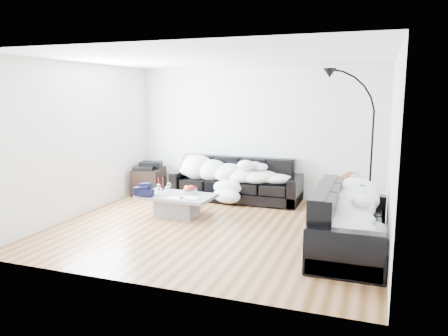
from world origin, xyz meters
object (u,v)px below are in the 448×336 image
(coffee_table, at_px, (177,205))
(shoes, at_px, (341,237))
(sofa_right, at_px, (351,219))
(wine_glass_c, at_px, (167,190))
(candle_left, at_px, (159,184))
(sleeper_back, at_px, (235,169))
(wine_glass_b, at_px, (159,189))
(floor_lamp, at_px, (372,151))
(candle_right, at_px, (163,184))
(sofa_back, at_px, (236,180))
(sleeper_right, at_px, (351,204))
(fruit_bowl, at_px, (190,189))
(stereo, at_px, (149,166))
(av_cabinet, at_px, (149,181))
(wine_glass_a, at_px, (169,187))

(coffee_table, distance_m, shoes, 2.80)
(sofa_right, relative_size, wine_glass_c, 13.89)
(candle_left, bearing_deg, sleeper_back, 45.83)
(coffee_table, bearing_deg, wine_glass_b, -176.65)
(shoes, xyz_separation_m, floor_lamp, (0.33, 1.60, 1.06))
(wine_glass_b, distance_m, candle_left, 0.30)
(coffee_table, bearing_deg, candle_right, 145.61)
(sofa_back, bearing_deg, sleeper_back, -90.00)
(wine_glass_b, bearing_deg, shoes, -6.02)
(coffee_table, bearing_deg, candle_left, 152.54)
(sleeper_right, bearing_deg, shoes, 20.47)
(sofa_back, xyz_separation_m, fruit_bowl, (-0.43, -1.23, 0.03))
(sleeper_back, xyz_separation_m, candle_left, (-1.08, -1.11, -0.16))
(candle_right, bearing_deg, wine_glass_b, -76.70)
(stereo, bearing_deg, coffee_table, -61.96)
(wine_glass_b, bearing_deg, sleeper_right, -12.39)
(wine_glass_b, distance_m, wine_glass_c, 0.17)
(candle_left, height_order, candle_right, candle_right)
(sleeper_right, height_order, av_cabinet, sleeper_right)
(candle_left, bearing_deg, coffee_table, -27.46)
(wine_glass_a, relative_size, candle_right, 0.78)
(wine_glass_b, height_order, candle_left, candle_left)
(sofa_right, bearing_deg, av_cabinet, 63.87)
(av_cabinet, relative_size, floor_lamp, 0.35)
(fruit_bowl, distance_m, candle_right, 0.59)
(wine_glass_c, xyz_separation_m, stereo, (-1.12, 1.36, 0.15))
(sofa_right, bearing_deg, floor_lamp, -5.46)
(sofa_back, distance_m, av_cabinet, 1.90)
(sofa_right, distance_m, sleeper_right, 0.21)
(sofa_right, xyz_separation_m, wine_glass_c, (-3.08, 0.70, 0.02))
(wine_glass_a, height_order, wine_glass_b, same)
(floor_lamp, bearing_deg, candle_left, -178.96)
(wine_glass_a, bearing_deg, floor_lamp, 18.58)
(candle_left, bearing_deg, sofa_back, 47.09)
(sleeper_right, bearing_deg, wine_glass_b, 77.61)
(sofa_right, distance_m, candle_left, 3.53)
(fruit_bowl, xyz_separation_m, stereo, (-1.46, 1.15, 0.16))
(shoes, bearing_deg, sofa_right, -73.40)
(sofa_back, distance_m, fruit_bowl, 1.31)
(fruit_bowl, relative_size, candle_right, 1.06)
(wine_glass_b, distance_m, av_cabinet, 1.66)
(sleeper_right, distance_m, shoes, 0.73)
(shoes, bearing_deg, stereo, 153.70)
(fruit_bowl, bearing_deg, candle_left, 173.94)
(candle_left, xyz_separation_m, av_cabinet, (-0.81, 1.08, -0.21))
(candle_left, height_order, stereo, stereo)
(fruit_bowl, xyz_separation_m, wine_glass_b, (-0.51, -0.20, 0.01))
(sofa_back, relative_size, sleeper_back, 1.18)
(coffee_table, distance_m, wine_glass_a, 0.37)
(sofa_back, xyz_separation_m, candle_left, (-1.08, -1.16, 0.07))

